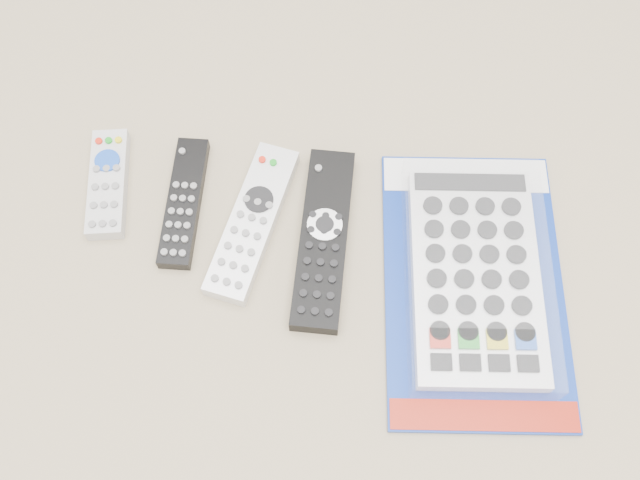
# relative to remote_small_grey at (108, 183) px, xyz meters

# --- Properties ---
(remote_small_grey) EXTENTS (0.07, 0.15, 0.02)m
(remote_small_grey) POSITION_rel_remote_small_grey_xyz_m (0.00, 0.00, 0.00)
(remote_small_grey) COLOR #B7B6B9
(remote_small_grey) RESTS_ON ground
(remote_slim_black) EXTENTS (0.05, 0.17, 0.02)m
(remote_slim_black) POSITION_rel_remote_small_grey_xyz_m (0.10, -0.01, -0.00)
(remote_slim_black) COLOR black
(remote_slim_black) RESTS_ON ground
(remote_silver_dvd) EXTENTS (0.09, 0.21, 0.02)m
(remote_silver_dvd) POSITION_rel_remote_small_grey_xyz_m (0.19, -0.03, 0.00)
(remote_silver_dvd) COLOR silver
(remote_silver_dvd) RESTS_ON ground
(remote_large_black) EXTENTS (0.06, 0.23, 0.03)m
(remote_large_black) POSITION_rel_remote_small_grey_xyz_m (0.27, -0.04, 0.00)
(remote_large_black) COLOR black
(remote_large_black) RESTS_ON ground
(jumbo_remote_packaged) EXTENTS (0.24, 0.36, 0.05)m
(jumbo_remote_packaged) POSITION_rel_remote_small_grey_xyz_m (0.45, -0.07, 0.01)
(jumbo_remote_packaged) COLOR navy
(jumbo_remote_packaged) RESTS_ON ground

